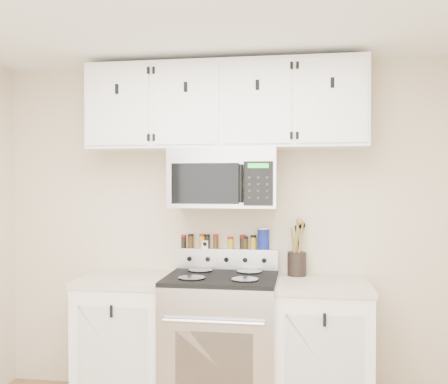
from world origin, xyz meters
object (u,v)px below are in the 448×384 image
at_px(utensil_crock, 297,262).
at_px(salt_canister, 263,238).
at_px(microwave, 224,178).
at_px(range, 222,341).

bearing_deg(utensil_crock, salt_canister, 168.52).
bearing_deg(salt_canister, microwave, -150.12).
height_order(microwave, salt_canister, microwave).
relative_size(range, salt_canister, 6.81).
distance_m(range, salt_canister, 0.80).
height_order(range, utensil_crock, utensil_crock).
xyz_separation_m(microwave, salt_canister, (0.27, 0.16, -0.45)).
relative_size(utensil_crock, salt_canister, 2.46).
distance_m(microwave, salt_canister, 0.55).
bearing_deg(microwave, utensil_crock, 11.52).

